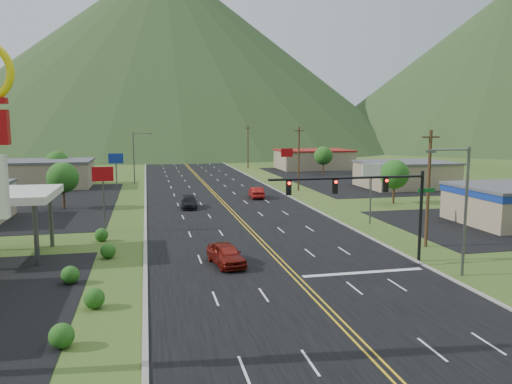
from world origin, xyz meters
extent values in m
plane|color=#2E4418|center=(0.00, 0.00, 0.00)|extent=(500.00, 500.00, 0.00)
cube|color=black|center=(0.00, 0.00, 0.00)|extent=(20.00, 460.00, 0.04)
cube|color=gray|center=(-10.15, 0.00, 0.00)|extent=(0.30, 460.00, 0.14)
cylinder|color=black|center=(10.50, 14.00, 3.50)|extent=(0.24, 0.24, 7.00)
cylinder|color=black|center=(4.50, 14.00, 6.60)|extent=(12.00, 0.18, 0.18)
cube|color=#0C591E|center=(10.90, 14.00, 5.50)|extent=(1.40, 0.06, 0.30)
cube|color=black|center=(7.50, 14.00, 6.00)|extent=(0.35, 0.28, 1.05)
sphere|color=#FF0C05|center=(7.50, 13.82, 6.35)|extent=(0.22, 0.22, 0.22)
cube|color=black|center=(3.50, 14.00, 6.00)|extent=(0.35, 0.28, 1.05)
sphere|color=#FF0C05|center=(3.50, 13.82, 6.35)|extent=(0.22, 0.22, 0.22)
cube|color=black|center=(0.00, 14.00, 6.00)|extent=(0.35, 0.28, 1.05)
sphere|color=#FF0C05|center=(0.00, 13.82, 6.35)|extent=(0.22, 0.22, 0.22)
cylinder|color=#59595E|center=(11.50, 10.00, 4.50)|extent=(0.20, 0.20, 9.00)
cylinder|color=#59595E|center=(10.06, 10.00, 8.80)|extent=(2.88, 0.12, 0.12)
cube|color=#59595E|center=(8.62, 10.00, 8.70)|extent=(0.60, 0.25, 0.18)
cylinder|color=#59595E|center=(-12.00, 70.00, 4.50)|extent=(0.20, 0.20, 9.00)
cylinder|color=#59595E|center=(-10.56, 70.00, 8.80)|extent=(2.88, 0.12, 0.12)
cube|color=#59595E|center=(-9.12, 70.00, 8.70)|extent=(0.60, 0.25, 0.18)
cylinder|color=#59595E|center=(-18.00, 19.00, 2.50)|extent=(0.36, 0.36, 5.00)
cylinder|color=#59595E|center=(-18.00, 25.00, 2.50)|extent=(0.36, 0.36, 5.00)
cube|color=tan|center=(-28.00, 68.00, 2.10)|extent=(18.00, 11.00, 4.20)
cube|color=#4C4C51|center=(-28.00, 68.00, 4.35)|extent=(18.40, 11.40, 0.30)
cube|color=tan|center=(32.00, 55.00, 2.00)|extent=(14.00, 11.00, 4.00)
cube|color=#4C4C51|center=(32.00, 55.00, 4.15)|extent=(14.40, 11.40, 0.30)
cube|color=tan|center=(28.00, 90.00, 2.10)|extent=(16.00, 12.00, 4.20)
cube|color=maroon|center=(28.00, 90.00, 4.35)|extent=(16.40, 12.40, 0.30)
cylinder|color=#59595E|center=(-14.00, 30.00, 2.50)|extent=(0.16, 0.16, 5.00)
cube|color=#A8090F|center=(-14.00, 30.00, 5.70)|extent=(2.00, 0.18, 1.40)
cylinder|color=#59595E|center=(-14.00, 52.00, 2.50)|extent=(0.16, 0.16, 5.00)
cube|color=navy|center=(-14.00, 52.00, 5.70)|extent=(2.00, 0.18, 1.40)
cylinder|color=#59595E|center=(13.00, 28.00, 2.50)|extent=(0.16, 0.16, 5.00)
cube|color=white|center=(13.00, 28.00, 5.70)|extent=(2.00, 0.18, 1.40)
cylinder|color=#59595E|center=(13.00, 60.00, 2.50)|extent=(0.16, 0.16, 5.00)
cube|color=#A8090F|center=(13.00, 60.00, 5.70)|extent=(2.00, 0.18, 1.40)
cylinder|color=#382314|center=(-20.00, 45.00, 1.50)|extent=(0.30, 0.30, 3.00)
sphere|color=#1C4E16|center=(-20.00, 45.00, 3.90)|extent=(3.84, 3.84, 3.84)
cylinder|color=#382314|center=(-25.00, 72.00, 1.50)|extent=(0.30, 0.30, 3.00)
sphere|color=#1C4E16|center=(-25.00, 72.00, 3.90)|extent=(3.84, 3.84, 3.84)
cylinder|color=#382314|center=(22.00, 40.00, 1.50)|extent=(0.30, 0.30, 3.00)
sphere|color=#1C4E16|center=(22.00, 40.00, 3.90)|extent=(3.84, 3.84, 3.84)
cylinder|color=#382314|center=(26.00, 78.00, 1.50)|extent=(0.30, 0.30, 3.00)
sphere|color=#1C4E16|center=(26.00, 78.00, 3.90)|extent=(3.84, 3.84, 3.84)
cylinder|color=#382314|center=(13.50, 18.00, 5.00)|extent=(0.28, 0.28, 10.00)
cube|color=#382314|center=(13.50, 18.00, 9.40)|extent=(1.60, 0.12, 0.12)
cylinder|color=#382314|center=(13.50, 55.00, 5.00)|extent=(0.28, 0.28, 10.00)
cube|color=#382314|center=(13.50, 55.00, 9.40)|extent=(1.60, 0.12, 0.12)
cylinder|color=#382314|center=(13.50, 95.00, 5.00)|extent=(0.28, 0.28, 10.00)
cube|color=#382314|center=(13.50, 95.00, 9.40)|extent=(1.60, 0.12, 0.12)
cylinder|color=#382314|center=(13.50, 135.00, 5.00)|extent=(0.28, 0.28, 10.00)
cube|color=#382314|center=(13.50, 135.00, 9.40)|extent=(1.60, 0.12, 0.12)
cone|color=#24391A|center=(0.00, 220.00, 42.50)|extent=(220.00, 220.00, 85.00)
cone|color=#24391A|center=(147.84, 176.19, 35.00)|extent=(180.00, 180.00, 70.00)
imported|color=maroon|center=(-4.23, 16.02, 0.82)|extent=(2.74, 5.09, 1.64)
imported|color=black|center=(-4.79, 42.00, 0.69)|extent=(2.24, 4.87, 1.38)
imported|color=maroon|center=(5.26, 48.51, 0.78)|extent=(1.97, 4.86, 1.57)
camera|label=1|loc=(-9.83, -19.84, 10.57)|focal=35.00mm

